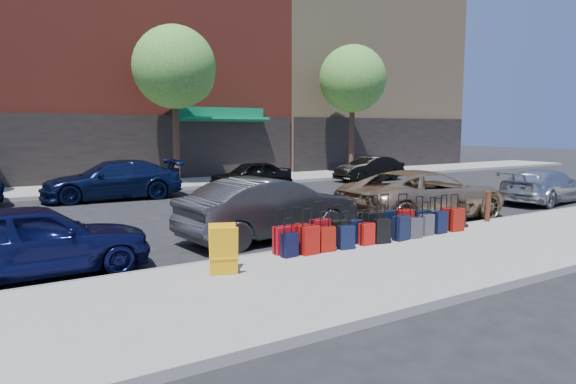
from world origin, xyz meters
TOP-DOWN VIEW (x-y plane):
  - ground at (0.00, 0.00)m, footprint 120.00×120.00m
  - sidewalk_near at (0.00, -6.50)m, footprint 60.00×4.00m
  - sidewalk_far at (0.00, 10.00)m, footprint 60.00×4.00m
  - curb_near at (0.00, -4.48)m, footprint 60.00×0.08m
  - curb_far at (0.00, 7.98)m, footprint 60.00×0.08m
  - building_center at (0.00, 17.99)m, footprint 17.00×12.85m
  - building_right at (16.00, 17.99)m, footprint 15.00×12.12m
  - tree_center at (0.64, 9.50)m, footprint 3.80×3.80m
  - tree_right at (11.14, 9.50)m, footprint 3.80×3.80m
  - suitcase_front_0 at (-2.45, -4.80)m, footprint 0.40×0.23m
  - suitcase_front_1 at (-2.06, -4.82)m, footprint 0.42×0.27m
  - suitcase_front_2 at (-1.51, -4.81)m, footprint 0.44×0.27m
  - suitcase_front_3 at (-1.05, -4.83)m, footprint 0.38×0.21m
  - suitcase_front_4 at (-0.57, -4.85)m, footprint 0.37×0.22m
  - suitcase_front_5 at (0.06, -4.77)m, footprint 0.46×0.30m
  - suitcase_front_6 at (0.46, -4.75)m, footprint 0.44×0.26m
  - suitcase_front_7 at (0.97, -4.82)m, footprint 0.45×0.29m
  - suitcase_front_8 at (1.55, -4.81)m, footprint 0.38×0.21m
  - suitcase_front_9 at (1.99, -4.84)m, footprint 0.39×0.26m
  - suitcase_front_10 at (2.45, -4.81)m, footprint 0.38×0.23m
  - suitcase_back_0 at (-2.47, -5.09)m, footprint 0.35×0.23m
  - suitcase_back_1 at (-2.01, -5.11)m, footprint 0.42×0.26m
  - suitcase_back_2 at (-1.57, -5.11)m, footprint 0.37×0.23m
  - suitcase_back_3 at (-1.07, -5.16)m, footprint 0.37×0.26m
  - suitcase_back_4 at (-0.44, -5.10)m, footprint 0.34×0.20m
  - suitcase_back_5 at (-0.04, -5.14)m, footprint 0.41×0.28m
  - suitcase_back_6 at (0.55, -5.15)m, footprint 0.42×0.28m
  - suitcase_back_7 at (0.99, -5.16)m, footprint 0.36×0.25m
  - suitcase_back_8 at (1.48, -5.08)m, footprint 0.36×0.22m
  - suitcase_back_9 at (1.92, -5.08)m, footprint 0.38×0.23m
  - suitcase_back_10 at (2.49, -5.10)m, footprint 0.41×0.26m
  - fire_hydrant at (3.13, -4.77)m, footprint 0.41×0.36m
  - bollard at (4.35, -4.66)m, footprint 0.15×0.15m
  - display_rack at (-4.11, -5.48)m, footprint 0.65×0.68m
  - car_near_0 at (-6.93, -3.38)m, footprint 4.15×1.74m
  - car_near_1 at (-1.58, -2.81)m, footprint 4.79×2.07m
  - car_near_2 at (3.73, -2.87)m, footprint 5.45×2.65m
  - car_near_3 at (10.05, -2.84)m, footprint 4.47×2.21m
  - car_far_1 at (-3.16, 6.58)m, footprint 5.31×2.38m
  - car_far_2 at (2.96, 6.73)m, footprint 3.78×1.65m
  - car_far_3 at (9.92, 6.69)m, footprint 3.93×1.50m

SIDE VIEW (x-z plane):
  - ground at x=0.00m, z-range 0.00..0.00m
  - sidewalk_near at x=0.00m, z-range 0.00..0.15m
  - sidewalk_far at x=0.00m, z-range 0.00..0.15m
  - curb_near at x=0.00m, z-range 0.00..0.15m
  - curb_far at x=0.00m, z-range 0.00..0.15m
  - suitcase_back_7 at x=0.99m, z-range 0.00..0.79m
  - suitcase_back_4 at x=-0.44m, z-range 0.00..0.80m
  - suitcase_back_0 at x=-2.47m, z-range 0.00..0.80m
  - suitcase_back_3 at x=-1.07m, z-range 0.00..0.81m
  - suitcase_back_8 at x=1.48m, z-range -0.01..0.82m
  - suitcase_back_2 at x=-1.57m, z-range -0.01..0.84m
  - suitcase_front_4 at x=-0.57m, z-range -0.01..0.85m
  - suitcase_front_9 at x=1.99m, z-range -0.01..0.86m
  - suitcase_back_9 at x=1.92m, z-range -0.02..0.87m
  - suitcase_back_5 at x=-0.04m, z-range -0.02..0.87m
  - suitcase_front_10 at x=2.45m, z-range -0.02..0.88m
  - suitcase_front_3 at x=-1.05m, z-range -0.02..0.90m
  - suitcase_front_8 at x=1.55m, z-range -0.02..0.90m
  - suitcase_back_6 at x=0.55m, z-range -0.02..0.90m
  - suitcase_front_0 at x=-2.45m, z-range -0.02..0.90m
  - suitcase_back_10 at x=2.49m, z-range -0.03..0.91m
  - suitcase_front_1 at x=-2.06m, z-range -0.03..0.92m
  - suitcase_back_1 at x=-2.01m, z-range -0.03..0.93m
  - suitcase_front_7 at x=0.97m, z-range -0.04..0.98m
  - suitcase_front_2 at x=-1.51m, z-range -0.04..0.98m
  - suitcase_front_5 at x=0.06m, z-range -0.04..1.00m
  - suitcase_front_6 at x=0.46m, z-range -0.04..1.00m
  - fire_hydrant at x=3.13m, z-range 0.12..0.92m
  - bollard at x=4.35m, z-range 0.16..1.00m
  - display_rack at x=-4.11m, z-range 0.15..1.02m
  - car_near_3 at x=10.05m, z-range 0.00..1.25m
  - car_far_2 at x=2.96m, z-range 0.00..1.27m
  - car_far_3 at x=9.92m, z-range 0.00..1.28m
  - car_near_0 at x=-6.93m, z-range 0.00..1.40m
  - car_near_2 at x=3.73m, z-range 0.00..1.49m
  - car_far_1 at x=-3.16m, z-range 0.00..1.51m
  - car_near_1 at x=-1.58m, z-range 0.00..1.53m
  - tree_center at x=0.64m, z-range 1.78..9.05m
  - tree_right at x=11.14m, z-range 1.78..9.05m
  - building_right at x=16.00m, z-range -0.02..17.98m
  - building_center at x=0.00m, z-range -0.02..19.98m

